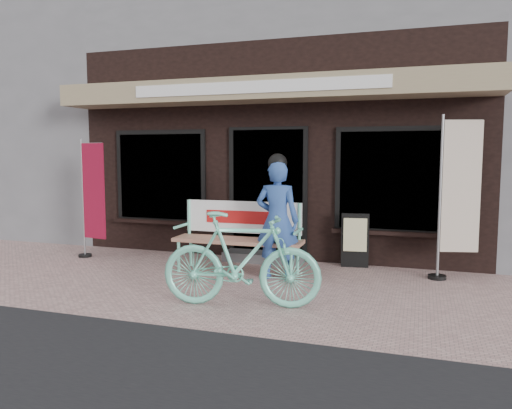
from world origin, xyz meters
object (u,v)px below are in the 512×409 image
(person, at_px, (277,218))
(nobori_red, at_px, (92,197))
(bicycle, at_px, (241,260))
(nobori_cream, at_px, (457,195))
(bench, at_px, (240,231))
(menu_stand, at_px, (355,240))

(person, height_order, nobori_red, nobori_red)
(person, xyz_separation_m, bicycle, (-0.04, -1.37, -0.31))
(nobori_red, xyz_separation_m, nobori_cream, (5.71, 0.40, 0.15))
(bench, distance_m, menu_stand, 1.81)
(nobori_red, height_order, nobori_cream, nobori_cream)
(bench, relative_size, person, 1.10)
(nobori_red, relative_size, nobori_cream, 0.87)
(nobori_red, bearing_deg, menu_stand, 17.10)
(bench, distance_m, person, 0.74)
(nobori_red, height_order, menu_stand, nobori_red)
(person, relative_size, nobori_red, 0.88)
(nobori_red, bearing_deg, nobori_cream, 11.62)
(bicycle, distance_m, menu_stand, 2.64)
(nobori_cream, bearing_deg, bicycle, -153.42)
(person, relative_size, menu_stand, 2.10)
(bench, distance_m, nobori_cream, 3.12)
(bench, distance_m, bicycle, 1.73)
(bicycle, bearing_deg, nobori_red, 52.09)
(nobori_cream, height_order, menu_stand, nobori_cream)
(nobori_red, bearing_deg, person, 1.45)
(nobori_red, relative_size, menu_stand, 2.38)
(person, distance_m, menu_stand, 1.50)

